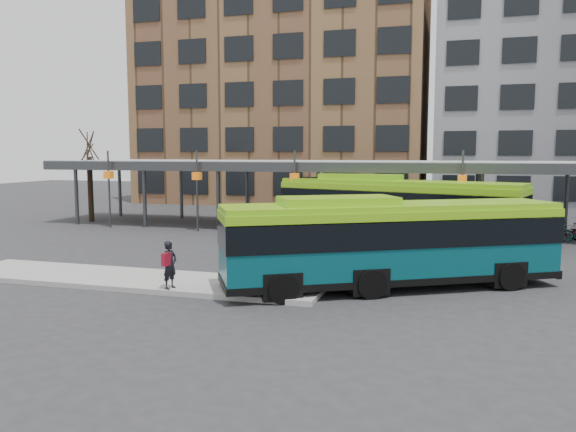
{
  "coord_description": "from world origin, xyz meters",
  "views": [
    {
      "loc": [
        5.45,
        -20.66,
        4.69
      ],
      "look_at": [
        -1.65,
        3.74,
        1.8
      ],
      "focal_mm": 35.0,
      "sensor_mm": 36.0,
      "label": 1
    }
  ],
  "objects_px": {
    "bus_front": "(390,241)",
    "pedestrian": "(170,265)",
    "bus_rear": "(395,207)",
    "tree": "(90,186)"
  },
  "relations": [
    {
      "from": "bus_front",
      "to": "pedestrian",
      "type": "xyz_separation_m",
      "value": [
        -6.92,
        -2.81,
        -0.68
      ]
    },
    {
      "from": "pedestrian",
      "to": "bus_front",
      "type": "bearing_deg",
      "value": -55.63
    },
    {
      "from": "bus_front",
      "to": "pedestrian",
      "type": "height_order",
      "value": "bus_front"
    },
    {
      "from": "bus_rear",
      "to": "pedestrian",
      "type": "distance_m",
      "value": 14.59
    },
    {
      "from": "bus_rear",
      "to": "pedestrian",
      "type": "relative_size",
      "value": 8.13
    },
    {
      "from": "tree",
      "to": "bus_front",
      "type": "distance_m",
      "value": 25.34
    },
    {
      "from": "pedestrian",
      "to": "bus_rear",
      "type": "bearing_deg",
      "value": -12.53
    },
    {
      "from": "bus_front",
      "to": "tree",
      "type": "bearing_deg",
      "value": 119.02
    },
    {
      "from": "bus_front",
      "to": "pedestrian",
      "type": "bearing_deg",
      "value": 173.04
    },
    {
      "from": "bus_front",
      "to": "bus_rear",
      "type": "relative_size",
      "value": 0.88
    }
  ]
}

